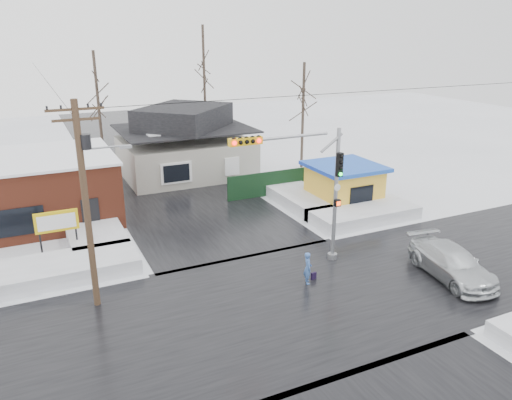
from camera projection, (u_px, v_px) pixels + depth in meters
name	position (u px, v px, depth m)	size (l,w,h in m)	color
ground	(294.00, 301.00, 22.29)	(120.00, 120.00, 0.00)	white
road_ns	(294.00, 301.00, 22.29)	(10.00, 120.00, 0.02)	black
road_ew	(294.00, 301.00, 22.29)	(120.00, 10.00, 0.02)	black
snowbank_nw	(65.00, 268.00, 24.52)	(7.00, 3.00, 0.80)	white
snowbank_ne	(363.00, 214.00, 31.79)	(7.00, 3.00, 0.80)	white
snowbank_nside_w	(92.00, 227.00, 29.61)	(3.00, 8.00, 0.80)	white
snowbank_nside_e	(297.00, 196.00, 35.26)	(3.00, 8.00, 0.80)	white
traffic_signal	(310.00, 181.00, 24.35)	(6.05, 0.68, 7.00)	gray
utility_pole	(87.00, 195.00, 20.43)	(3.15, 0.44, 9.00)	#382619
brick_building	(13.00, 191.00, 30.87)	(12.20, 8.20, 4.12)	brown
marquee_sign	(57.00, 223.00, 26.16)	(2.20, 0.21, 2.55)	black
house	(185.00, 144.00, 41.08)	(10.40, 8.40, 5.76)	#A5A295
kiosk	(344.00, 184.00, 34.21)	(4.60, 4.60, 2.88)	yellow
fence	(278.00, 182.00, 36.61)	(8.00, 0.12, 1.80)	black
tree_far_left	(96.00, 76.00, 40.36)	(3.00, 3.00, 10.00)	#332821
tree_far_mid	(203.00, 53.00, 45.60)	(3.00, 3.00, 12.00)	#332821
tree_far_right	(304.00, 85.00, 41.95)	(3.00, 3.00, 9.00)	#332821
pedestrian	(308.00, 268.00, 23.66)	(0.58, 0.38, 1.59)	#3C63AA
car	(452.00, 263.00, 24.24)	(2.13, 5.24, 1.52)	silver
shopping_bag	(314.00, 276.00, 24.21)	(0.28, 0.12, 0.35)	black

